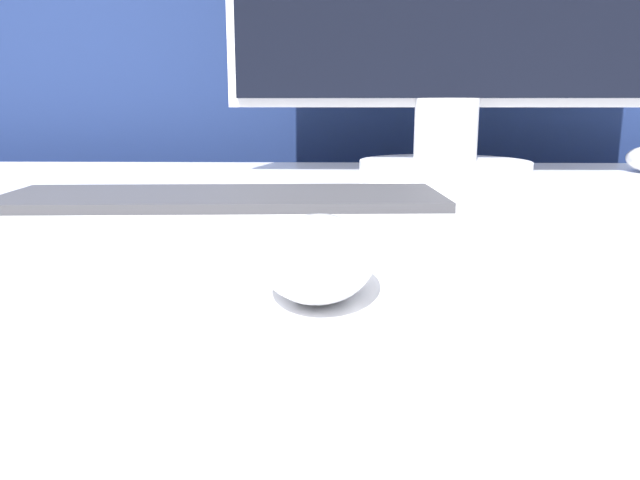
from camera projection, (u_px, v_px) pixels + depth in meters
partition_panel at (319, 147)px, 1.19m from camera, size 5.00×0.03×1.46m
computer_mouse_near at (319, 256)px, 0.32m from camera, size 0.06×0.10×0.04m
keyboard at (223, 208)px, 0.53m from camera, size 0.40×0.16×0.02m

